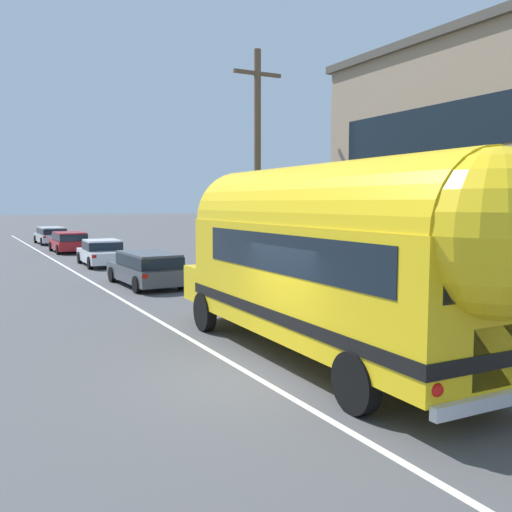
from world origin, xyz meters
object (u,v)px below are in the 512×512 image
Objects in this scene: utility_pole at (257,171)px; painted_bus at (336,254)px; car_third at (69,241)px; car_lead at (147,267)px; car_fourth at (51,234)px; car_second at (102,252)px.

utility_pole reaches higher than painted_bus.
painted_bus is at bearing -89.85° from car_third.
utility_pole is 1.77× the size of car_lead.
car_fourth is (-2.61, 29.85, -3.63)m from utility_pole.
car_second is at bearing 101.37° from utility_pole.
car_third is at bearing 91.01° from car_second.
car_fourth is at bearing 89.49° from car_third.
car_third is at bearing 90.15° from painted_bus.
car_second is at bearing -89.74° from car_fourth.
utility_pole is 8.80m from painted_bus.
car_third is (-0.01, 17.12, 0.00)m from car_lead.
car_lead is 1.06× the size of car_second.
painted_bus is 2.36× the size of car_fourth.
utility_pole is 1.83× the size of car_fourth.
car_fourth is at bearing 89.87° from car_lead.
painted_bus reaches higher than car_fourth.
utility_pole is at bearing -57.96° from car_lead.
painted_bus is 38.02m from car_fourth.
utility_pole reaches higher than car_fourth.
utility_pole is 13.37m from car_second.
utility_pole is 30.19m from car_fourth.
car_second is at bearing -88.99° from car_third.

